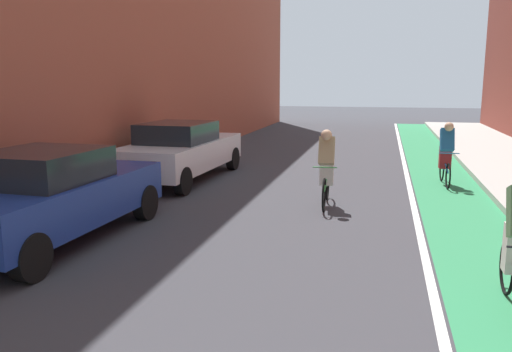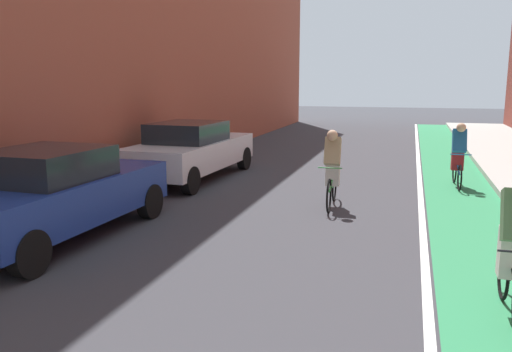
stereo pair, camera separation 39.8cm
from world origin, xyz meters
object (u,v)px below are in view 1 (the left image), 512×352
at_px(parked_sedan_white, 181,150).
at_px(parked_sedan_blue, 51,195).
at_px(cyclist_far, 446,153).
at_px(cyclist_trailing, 326,168).

bearing_deg(parked_sedan_white, parked_sedan_blue, -90.00).
bearing_deg(cyclist_far, parked_sedan_blue, -135.96).
height_order(parked_sedan_blue, cyclist_far, cyclist_far).
bearing_deg(parked_sedan_blue, cyclist_far, 44.04).
bearing_deg(cyclist_trailing, parked_sedan_white, 153.16).
height_order(parked_sedan_white, cyclist_far, cyclist_far).
xyz_separation_m(parked_sedan_white, cyclist_far, (6.73, 0.90, 0.02)).
distance_m(parked_sedan_blue, parked_sedan_white, 5.60).
height_order(parked_sedan_white, cyclist_trailing, cyclist_trailing).
xyz_separation_m(cyclist_trailing, cyclist_far, (2.67, 2.96, -0.01)).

